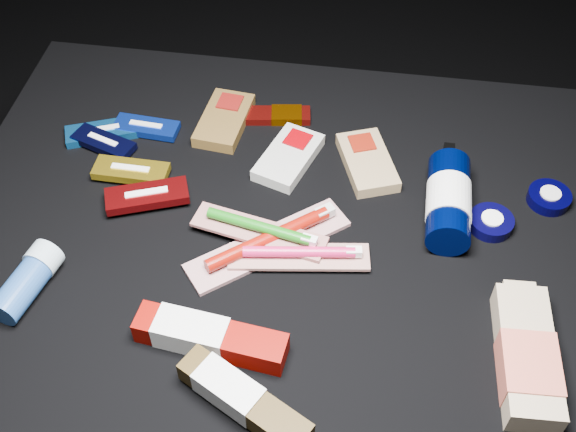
# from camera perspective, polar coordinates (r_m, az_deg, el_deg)

# --- Properties ---
(ground) EXTENTS (3.00, 3.00, 0.00)m
(ground) POSITION_cam_1_polar(r_m,az_deg,el_deg) (1.38, -0.69, -11.67)
(ground) COLOR black
(ground) RESTS_ON ground
(cloth_table) EXTENTS (0.98, 0.78, 0.40)m
(cloth_table) POSITION_cam_1_polar(r_m,az_deg,el_deg) (1.21, -0.78, -7.07)
(cloth_table) COLOR black
(cloth_table) RESTS_ON ground
(luna_bar_0) EXTENTS (0.12, 0.08, 0.02)m
(luna_bar_0) POSITION_cam_1_polar(r_m,az_deg,el_deg) (1.22, -14.51, 6.45)
(luna_bar_0) COLOR #11599E
(luna_bar_0) RESTS_ON cloth_table
(luna_bar_1) EXTENTS (0.11, 0.05, 0.01)m
(luna_bar_1) POSITION_cam_1_polar(r_m,az_deg,el_deg) (1.21, -11.12, 6.90)
(luna_bar_1) COLOR #0F31B1
(luna_bar_1) RESTS_ON cloth_table
(luna_bar_2) EXTENTS (0.11, 0.07, 0.01)m
(luna_bar_2) POSITION_cam_1_polar(r_m,az_deg,el_deg) (1.20, -14.36, 5.66)
(luna_bar_2) COLOR black
(luna_bar_2) RESTS_ON cloth_table
(luna_bar_3) EXTENTS (0.12, 0.04, 0.02)m
(luna_bar_3) POSITION_cam_1_polar(r_m,az_deg,el_deg) (1.14, -12.29, 3.50)
(luna_bar_3) COLOR #AE8C18
(luna_bar_3) RESTS_ON cloth_table
(luna_bar_4) EXTENTS (0.13, 0.09, 0.02)m
(luna_bar_4) POSITION_cam_1_polar(r_m,az_deg,el_deg) (1.09, -11.07, 1.58)
(luna_bar_4) COLOR #6B090B
(luna_bar_4) RESTS_ON cloth_table
(clif_bar_0) EXTENTS (0.08, 0.14, 0.02)m
(clif_bar_0) POSITION_cam_1_polar(r_m,az_deg,el_deg) (1.21, -4.98, 7.72)
(clif_bar_0) COLOR brown
(clif_bar_0) RESTS_ON cloth_table
(clif_bar_1) EXTENTS (0.10, 0.14, 0.02)m
(clif_bar_1) POSITION_cam_1_polar(r_m,az_deg,el_deg) (1.14, 0.16, 4.83)
(clif_bar_1) COLOR #B8B7B0
(clif_bar_1) RESTS_ON cloth_table
(clif_bar_2) EXTENTS (0.11, 0.14, 0.02)m
(clif_bar_2) POSITION_cam_1_polar(r_m,az_deg,el_deg) (1.14, 6.22, 4.43)
(clif_bar_2) COLOR #997D54
(clif_bar_2) RESTS_ON cloth_table
(power_bar) EXTENTS (0.12, 0.05, 0.01)m
(power_bar) POSITION_cam_1_polar(r_m,az_deg,el_deg) (1.22, -0.74, 7.95)
(power_bar) COLOR maroon
(power_bar) RESTS_ON cloth_table
(lotion_bottle) EXTENTS (0.07, 0.20, 0.07)m
(lotion_bottle) POSITION_cam_1_polar(r_m,az_deg,el_deg) (1.07, 12.57, 1.19)
(lotion_bottle) COLOR black
(lotion_bottle) RESTS_ON cloth_table
(cream_tin_upper) EXTENTS (0.06, 0.06, 0.02)m
(cream_tin_upper) POSITION_cam_1_polar(r_m,az_deg,el_deg) (1.15, 19.92, 1.39)
(cream_tin_upper) COLOR black
(cream_tin_upper) RESTS_ON cloth_table
(cream_tin_lower) EXTENTS (0.06, 0.06, 0.02)m
(cream_tin_lower) POSITION_cam_1_polar(r_m,az_deg,el_deg) (1.09, 15.75, -0.48)
(cream_tin_lower) COLOR black
(cream_tin_lower) RESTS_ON cloth_table
(bodywash_bottle) EXTENTS (0.08, 0.20, 0.04)m
(bodywash_bottle) POSITION_cam_1_polar(r_m,az_deg,el_deg) (0.96, 18.34, -10.59)
(bodywash_bottle) COLOR tan
(bodywash_bottle) RESTS_ON cloth_table
(deodorant_stick) EXTENTS (0.07, 0.12, 0.05)m
(deodorant_stick) POSITION_cam_1_polar(r_m,az_deg,el_deg) (1.03, -19.89, -4.83)
(deodorant_stick) COLOR navy
(deodorant_stick) RESTS_ON cloth_table
(toothbrush_pack_0) EXTENTS (0.23, 0.20, 0.03)m
(toothbrush_pack_0) POSITION_cam_1_polar(r_m,az_deg,el_deg) (1.03, -1.40, -1.99)
(toothbrush_pack_0) COLOR silver
(toothbrush_pack_0) RESTS_ON cloth_table
(toothbrush_pack_1) EXTENTS (0.20, 0.07, 0.02)m
(toothbrush_pack_1) POSITION_cam_1_polar(r_m,az_deg,el_deg) (1.00, 1.03, -3.07)
(toothbrush_pack_1) COLOR beige
(toothbrush_pack_1) RESTS_ON cloth_table
(toothbrush_pack_2) EXTENTS (0.20, 0.08, 0.02)m
(toothbrush_pack_2) POSITION_cam_1_polar(r_m,az_deg,el_deg) (1.02, -2.17, -1.09)
(toothbrush_pack_2) COLOR #A59F9A
(toothbrush_pack_2) RESTS_ON cloth_table
(toothpaste_carton_red) EXTENTS (0.20, 0.07, 0.04)m
(toothpaste_carton_red) POSITION_cam_1_polar(r_m,az_deg,el_deg) (0.93, -6.66, -9.40)
(toothpaste_carton_red) COLOR #710500
(toothpaste_carton_red) RESTS_ON cloth_table
(toothpaste_carton_green) EXTENTS (0.17, 0.12, 0.03)m
(toothpaste_carton_green) POSITION_cam_1_polar(r_m,az_deg,el_deg) (0.88, -3.91, -14.07)
(toothpaste_carton_green) COLOR #33240B
(toothpaste_carton_green) RESTS_ON cloth_table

